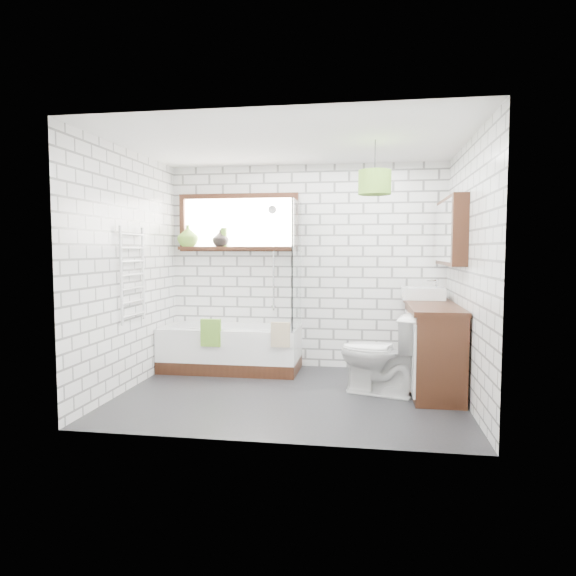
% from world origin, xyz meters
% --- Properties ---
extents(floor, '(3.40, 2.60, 0.01)m').
position_xyz_m(floor, '(0.00, 0.00, -0.01)').
color(floor, black).
rests_on(floor, ground).
extents(ceiling, '(3.40, 2.60, 0.01)m').
position_xyz_m(ceiling, '(0.00, 0.00, 2.50)').
color(ceiling, white).
rests_on(ceiling, ground).
extents(wall_back, '(3.40, 0.01, 2.50)m').
position_xyz_m(wall_back, '(0.00, 1.30, 1.25)').
color(wall_back, white).
rests_on(wall_back, ground).
extents(wall_front, '(3.40, 0.01, 2.50)m').
position_xyz_m(wall_front, '(0.00, -1.30, 1.25)').
color(wall_front, white).
rests_on(wall_front, ground).
extents(wall_left, '(0.01, 2.60, 2.50)m').
position_xyz_m(wall_left, '(-1.70, 0.00, 1.25)').
color(wall_left, white).
rests_on(wall_left, ground).
extents(wall_right, '(0.01, 2.60, 2.50)m').
position_xyz_m(wall_right, '(1.70, 0.00, 1.25)').
color(wall_right, white).
rests_on(wall_right, ground).
extents(window, '(1.52, 0.16, 0.68)m').
position_xyz_m(window, '(-0.85, 1.26, 1.80)').
color(window, black).
rests_on(window, wall_back).
extents(towel_radiator, '(0.06, 0.52, 1.00)m').
position_xyz_m(towel_radiator, '(-1.66, 0.00, 1.20)').
color(towel_radiator, white).
rests_on(towel_radiator, wall_left).
extents(mirror_cabinet, '(0.16, 1.20, 0.70)m').
position_xyz_m(mirror_cabinet, '(1.62, 0.60, 1.65)').
color(mirror_cabinet, black).
rests_on(mirror_cabinet, wall_right).
extents(shower_riser, '(0.02, 0.02, 1.30)m').
position_xyz_m(shower_riser, '(-0.40, 1.26, 1.35)').
color(shower_riser, silver).
rests_on(shower_riser, wall_back).
extents(bathtub, '(1.65, 0.73, 0.53)m').
position_xyz_m(bathtub, '(-0.87, 0.94, 0.27)').
color(bathtub, white).
rests_on(bathtub, floor).
extents(shower_screen, '(0.02, 0.72, 1.50)m').
position_xyz_m(shower_screen, '(-0.06, 0.94, 1.28)').
color(shower_screen, white).
rests_on(shower_screen, bathtub).
extents(towel_green, '(0.23, 0.06, 0.31)m').
position_xyz_m(towel_green, '(-1.00, 0.57, 0.51)').
color(towel_green, '#5E932C').
rests_on(towel_green, bathtub).
extents(towel_beige, '(0.21, 0.05, 0.28)m').
position_xyz_m(towel_beige, '(-0.19, 0.57, 0.51)').
color(towel_beige, tan).
rests_on(towel_beige, bathtub).
extents(vanity, '(0.51, 1.57, 0.90)m').
position_xyz_m(vanity, '(1.45, 0.51, 0.45)').
color(vanity, black).
rests_on(vanity, floor).
extents(basin, '(0.46, 0.41, 0.14)m').
position_xyz_m(basin, '(1.39, 0.98, 0.96)').
color(basin, white).
rests_on(basin, vanity).
extents(tap, '(0.04, 0.04, 0.18)m').
position_xyz_m(tap, '(1.55, 0.98, 1.04)').
color(tap, silver).
rests_on(tap, vanity).
extents(toilet, '(0.68, 0.91, 0.83)m').
position_xyz_m(toilet, '(0.89, 0.17, 0.41)').
color(toilet, white).
rests_on(toilet, floor).
extents(vase_olive, '(0.32, 0.32, 0.27)m').
position_xyz_m(vase_olive, '(-1.50, 1.23, 1.62)').
color(vase_olive, olive).
rests_on(vase_olive, window).
extents(vase_dark, '(0.26, 0.26, 0.21)m').
position_xyz_m(vase_dark, '(-1.07, 1.23, 1.59)').
color(vase_dark, black).
rests_on(vase_dark, window).
extents(bottle, '(0.10, 0.10, 0.23)m').
position_xyz_m(bottle, '(-1.03, 1.23, 1.60)').
color(bottle, olive).
rests_on(bottle, window).
extents(pendant, '(0.31, 0.31, 0.23)m').
position_xyz_m(pendant, '(0.82, -0.02, 2.10)').
color(pendant, '#5E932C').
rests_on(pendant, ceiling).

